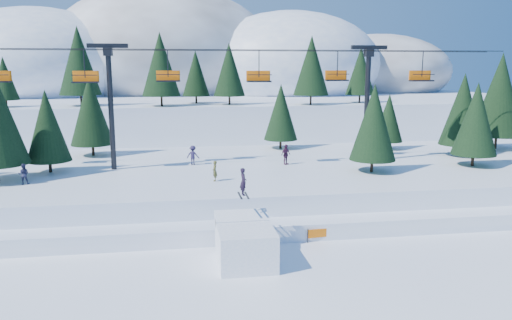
{
  "coord_description": "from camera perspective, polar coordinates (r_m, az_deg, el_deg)",
  "views": [
    {
      "loc": [
        -3.67,
        -24.25,
        10.92
      ],
      "look_at": [
        1.13,
        6.0,
        5.2
      ],
      "focal_mm": 35.0,
      "sensor_mm": 36.0,
      "label": 1
    }
  ],
  "objects": [
    {
      "name": "mountain_ridge",
      "position": [
        97.64,
        -10.0,
        9.67
      ],
      "size": [
        119.0,
        60.02,
        26.46
      ],
      "color": "white",
      "rests_on": "ground"
    },
    {
      "name": "mid_shelf",
      "position": [
        43.5,
        -3.96,
        -2.29
      ],
      "size": [
        70.0,
        22.0,
        2.5
      ],
      "primitive_type": "cube",
      "color": "white",
      "rests_on": "ground"
    },
    {
      "name": "banner_near",
      "position": [
        32.45,
        8.28,
        -8.19
      ],
      "size": [
        2.84,
        0.37,
        0.9
      ],
      "color": "black",
      "rests_on": "ground"
    },
    {
      "name": "distant_skiers",
      "position": [
        43.62,
        0.3,
        0.57
      ],
      "size": [
        30.82,
        10.96,
        1.78
      ],
      "color": "#203D3B",
      "rests_on": "mid_shelf"
    },
    {
      "name": "ground",
      "position": [
        26.85,
        -0.39,
        -13.42
      ],
      "size": [
        160.0,
        160.0,
        0.0
      ],
      "primitive_type": "plane",
      "color": "white",
      "rests_on": "ground"
    },
    {
      "name": "conifer_stand",
      "position": [
        43.84,
        0.37,
        5.52
      ],
      "size": [
        62.44,
        16.88,
        9.88
      ],
      "color": "black",
      "rests_on": "mid_shelf"
    },
    {
      "name": "chairlift",
      "position": [
        42.63,
        -2.28,
        8.42
      ],
      "size": [
        46.0,
        3.21,
        10.28
      ],
      "color": "black",
      "rests_on": "mid_shelf"
    },
    {
      "name": "banner_far",
      "position": [
        35.74,
        17.04,
        -6.78
      ],
      "size": [
        2.72,
        0.92,
        0.9
      ],
      "color": "black",
      "rests_on": "ground"
    },
    {
      "name": "berm",
      "position": [
        34.08,
        -2.43,
        -7.15
      ],
      "size": [
        70.0,
        6.0,
        1.1
      ],
      "primitive_type": "cube",
      "color": "white",
      "rests_on": "ground"
    },
    {
      "name": "jump_kicker",
      "position": [
        28.47,
        -1.24,
        -9.46
      ],
      "size": [
        3.12,
        4.35,
        5.18
      ],
      "color": "white",
      "rests_on": "ground"
    }
  ]
}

